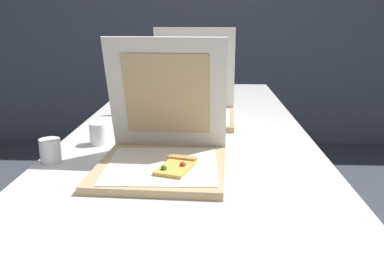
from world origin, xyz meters
TOP-DOWN VIEW (x-y plane):
  - wall_back at (0.00, 3.06)m, footprint 10.00×0.10m
  - table at (0.00, 0.66)m, footprint 0.90×2.41m
  - pizza_box_front at (-0.06, 0.29)m, footprint 0.38×0.38m
  - pizza_box_middle at (0.00, 0.90)m, footprint 0.38×0.38m
  - cup_white_near_center at (-0.30, 0.52)m, footprint 0.06×0.06m
  - cup_white_far at (-0.25, 1.04)m, footprint 0.06×0.06m
  - cup_white_near_left at (-0.40, 0.33)m, footprint 0.06×0.06m

SIDE VIEW (x-z plane):
  - table at x=0.00m, z-range 0.33..1.08m
  - cup_white_near_center at x=-0.30m, z-range 0.75..0.83m
  - cup_white_far at x=-0.25m, z-range 0.75..0.83m
  - cup_white_near_left at x=-0.40m, z-range 0.75..0.83m
  - pizza_box_front at x=-0.06m, z-range 0.62..0.99m
  - pizza_box_middle at x=0.00m, z-range 0.61..1.00m
  - wall_back at x=0.00m, z-range 0.00..2.60m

